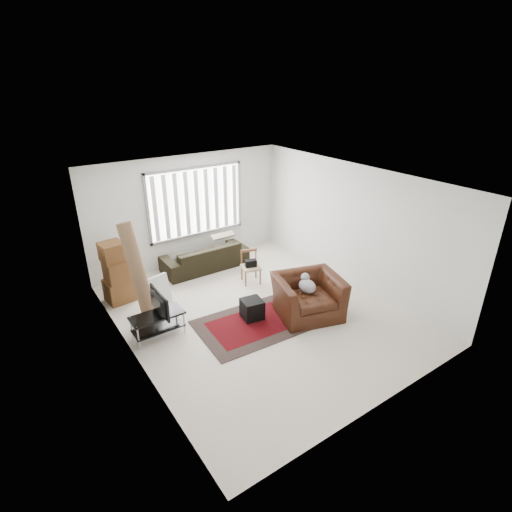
{
  "coord_description": "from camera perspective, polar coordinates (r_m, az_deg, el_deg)",
  "views": [
    {
      "loc": [
        -3.9,
        -5.6,
        4.37
      ],
      "look_at": [
        0.22,
        0.41,
        1.05
      ],
      "focal_mm": 28.0,
      "sensor_mm": 36.0,
      "label": 1
    }
  ],
  "objects": [
    {
      "name": "tv",
      "position": [
        7.28,
        -14.16,
        -6.65
      ],
      "size": [
        0.1,
        0.77,
        0.44
      ],
      "primitive_type": "imported",
      "rotation": [
        0.0,
        0.0,
        1.57
      ],
      "color": "black",
      "rests_on": "tv_stand"
    },
    {
      "name": "white_flatpack",
      "position": [
        8.26,
        -13.87,
        -5.31
      ],
      "size": [
        0.62,
        0.38,
        0.73
      ],
      "primitive_type": "cube",
      "rotation": [
        -0.24,
        0.0,
        0.24
      ],
      "color": "silver",
      "rests_on": "ground"
    },
    {
      "name": "sofa",
      "position": [
        9.82,
        -7.33,
        0.47
      ],
      "size": [
        2.12,
        0.93,
        0.81
      ],
      "primitive_type": "imported",
      "rotation": [
        0.0,
        0.0,
        3.13
      ],
      "color": "black",
      "rests_on": "ground"
    },
    {
      "name": "tv_stand",
      "position": [
        7.47,
        -13.88,
        -8.96
      ],
      "size": [
        0.95,
        0.43,
        0.47
      ],
      "color": "black",
      "rests_on": "ground"
    },
    {
      "name": "persian_rug",
      "position": [
        7.78,
        -0.11,
        -9.6
      ],
      "size": [
        2.26,
        1.58,
        0.02
      ],
      "color": "black",
      "rests_on": "ground"
    },
    {
      "name": "room",
      "position": [
        7.72,
        -1.54,
        4.72
      ],
      "size": [
        6.0,
        6.02,
        2.71
      ],
      "color": "beige",
      "rests_on": "ground"
    },
    {
      "name": "rolled_rug",
      "position": [
        7.97,
        -16.62,
        -2.03
      ],
      "size": [
        0.46,
        0.82,
        1.9
      ],
      "primitive_type": "cylinder",
      "rotation": [
        -0.27,
        0.0,
        0.24
      ],
      "color": "brown",
      "rests_on": "ground"
    },
    {
      "name": "side_chair",
      "position": [
        9.07,
        -0.77,
        -1.34
      ],
      "size": [
        0.51,
        0.51,
        0.75
      ],
      "rotation": [
        0.0,
        0.0,
        -0.31
      ],
      "color": "#9E8467",
      "rests_on": "ground"
    },
    {
      "name": "moving_boxes",
      "position": [
        8.72,
        -19.24,
        -2.5
      ],
      "size": [
        0.59,
        0.55,
        1.32
      ],
      "color": "brown",
      "rests_on": "ground"
    },
    {
      "name": "armchair",
      "position": [
        7.9,
        7.45,
        -5.35
      ],
      "size": [
        1.51,
        1.4,
        0.93
      ],
      "rotation": [
        0.0,
        0.0,
        -0.29
      ],
      "color": "#34160A",
      "rests_on": "ground"
    },
    {
      "name": "subwoofer",
      "position": [
        7.84,
        -0.57,
        -7.55
      ],
      "size": [
        0.44,
        0.44,
        0.39
      ],
      "primitive_type": "cube",
      "rotation": [
        0.0,
        0.0,
        -0.16
      ],
      "color": "black",
      "rests_on": "persian_rug"
    }
  ]
}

